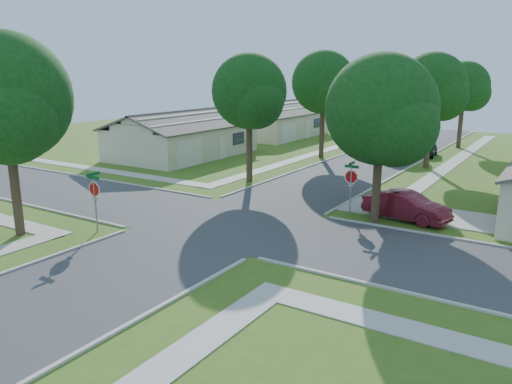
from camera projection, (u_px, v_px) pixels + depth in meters
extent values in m
plane|color=#395E19|center=(230.00, 223.00, 26.01)|extent=(100.00, 100.00, 0.00)
cube|color=#333335|center=(230.00, 223.00, 26.01)|extent=(7.00, 100.00, 0.02)
cube|color=#9E9B91|center=(456.00, 160.00, 44.14)|extent=(1.20, 40.00, 0.04)
cube|color=#9E9B91|center=(330.00, 149.00, 50.50)|extent=(1.20, 40.00, 0.04)
cube|color=#9E9B91|center=(420.00, 213.00, 27.70)|extent=(8.80, 3.60, 0.05)
cube|color=gray|center=(96.00, 205.00, 24.29)|extent=(0.06, 0.06, 2.70)
cylinder|color=white|center=(94.00, 189.00, 24.10)|extent=(1.05, 0.02, 1.05)
cylinder|color=#B80C0E|center=(94.00, 189.00, 24.10)|extent=(0.90, 0.03, 0.90)
cube|color=#B80C0E|center=(95.00, 199.00, 24.21)|extent=(0.34, 0.03, 0.12)
cube|color=white|center=(95.00, 199.00, 24.21)|extent=(0.30, 0.03, 0.08)
cube|color=#0C5426|center=(93.00, 178.00, 23.97)|extent=(0.80, 0.02, 0.16)
cube|color=#0C5426|center=(93.00, 174.00, 23.92)|extent=(0.02, 0.80, 0.16)
cube|color=gray|center=(351.00, 191.00, 27.09)|extent=(0.06, 0.06, 2.70)
cylinder|color=white|center=(351.00, 177.00, 26.90)|extent=(1.05, 0.02, 1.05)
cylinder|color=#B80C0E|center=(351.00, 177.00, 26.90)|extent=(0.90, 0.03, 0.90)
cube|color=#B80C0E|center=(351.00, 185.00, 27.01)|extent=(0.34, 0.03, 0.12)
cube|color=white|center=(351.00, 185.00, 27.01)|extent=(0.30, 0.03, 0.08)
cube|color=#0C5426|center=(352.00, 167.00, 26.77)|extent=(0.80, 0.02, 0.16)
cube|color=#0C5426|center=(352.00, 163.00, 26.73)|extent=(0.02, 0.80, 0.16)
cylinder|color=#38281C|center=(378.00, 167.00, 30.47)|extent=(0.44, 0.44, 3.95)
sphere|color=#0D3711|center=(382.00, 103.00, 29.55)|extent=(4.80, 4.80, 4.80)
sphere|color=#0D3711|center=(392.00, 114.00, 28.86)|extent=(3.46, 3.46, 3.46)
sphere|color=#0D3711|center=(373.00, 110.00, 30.53)|extent=(3.26, 3.26, 3.26)
cylinder|color=#38281C|center=(428.00, 142.00, 40.27)|extent=(0.44, 0.44, 4.30)
sphere|color=#0D3711|center=(432.00, 87.00, 39.23)|extent=(5.40, 5.40, 5.40)
sphere|color=#0D3711|center=(442.00, 96.00, 38.46)|extent=(3.89, 3.89, 3.89)
sphere|color=#0D3711|center=(424.00, 93.00, 40.34)|extent=(3.67, 3.67, 3.67)
cylinder|color=#38281C|center=(460.00, 127.00, 50.93)|extent=(0.44, 0.44, 4.20)
sphere|color=#0D3711|center=(464.00, 86.00, 49.96)|extent=(5.00, 5.00, 5.00)
sphere|color=#0D3711|center=(472.00, 93.00, 49.24)|extent=(3.60, 3.60, 3.60)
sphere|color=#0D3711|center=(457.00, 91.00, 50.98)|extent=(3.40, 3.40, 3.40)
cylinder|color=#38281C|center=(249.00, 152.00, 35.34)|extent=(0.44, 0.44, 4.25)
sphere|color=#0D3711|center=(249.00, 91.00, 34.34)|extent=(5.20, 5.20, 5.20)
sphere|color=#0D3711|center=(256.00, 101.00, 33.59)|extent=(3.74, 3.74, 3.74)
sphere|color=#0D3711|center=(245.00, 98.00, 35.40)|extent=(3.54, 3.54, 3.54)
cylinder|color=#38281C|center=(322.00, 133.00, 45.15)|extent=(0.44, 0.44, 4.44)
sphere|color=#0D3711|center=(323.00, 82.00, 44.08)|extent=(5.60, 5.60, 5.60)
sphere|color=#0D3711|center=(331.00, 91.00, 43.28)|extent=(4.03, 4.03, 4.03)
sphere|color=#0D3711|center=(318.00, 88.00, 45.23)|extent=(3.81, 3.81, 3.81)
cylinder|color=#38281C|center=(371.00, 124.00, 55.87)|extent=(0.44, 0.44, 3.90)
sphere|color=#0D3711|center=(373.00, 89.00, 54.98)|extent=(4.60, 4.60, 4.60)
sphere|color=#0D3711|center=(379.00, 95.00, 54.32)|extent=(3.31, 3.31, 3.31)
sphere|color=#0D3711|center=(369.00, 93.00, 55.92)|extent=(3.13, 3.13, 3.13)
cylinder|color=#38281C|center=(16.00, 194.00, 23.71)|extent=(0.44, 0.44, 4.04)
sphere|color=#0D3711|center=(5.00, 97.00, 22.64)|extent=(6.00, 6.00, 6.00)
sphere|color=#0D3711|center=(8.00, 116.00, 21.77)|extent=(4.32, 4.32, 4.32)
sphere|color=#0D3711|center=(10.00, 109.00, 23.86)|extent=(4.08, 4.08, 4.08)
cylinder|color=#38281C|center=(376.00, 189.00, 25.75)|extent=(0.44, 0.44, 3.54)
sphere|color=#0D3711|center=(381.00, 109.00, 24.78)|extent=(5.60, 5.60, 5.60)
sphere|color=#0D3711|center=(396.00, 126.00, 23.98)|extent=(4.03, 4.03, 4.03)
sphere|color=#0D3711|center=(369.00, 119.00, 25.93)|extent=(3.81, 3.81, 3.81)
cube|color=silver|center=(503.00, 205.00, 25.33)|extent=(0.06, 3.20, 2.20)
cube|color=beige|center=(183.00, 141.00, 46.32)|extent=(8.00, 13.00, 2.80)
cube|color=#4C4641|center=(199.00, 120.00, 44.80)|extent=(4.42, 13.60, 1.56)
cube|color=#4C4641|center=(166.00, 118.00, 46.88)|extent=(4.42, 13.60, 1.56)
cube|color=silver|center=(190.00, 153.00, 41.09)|extent=(0.06, 3.20, 2.20)
cube|color=silver|center=(222.00, 148.00, 44.85)|extent=(0.06, 0.90, 2.00)
cube|color=#1E2633|center=(239.00, 138.00, 46.85)|extent=(0.06, 1.80, 1.10)
cube|color=beige|center=(275.00, 125.00, 60.26)|extent=(8.00, 13.00, 2.80)
cube|color=#4C4641|center=(290.00, 108.00, 58.73)|extent=(4.42, 13.60, 1.56)
cube|color=#4C4641|center=(261.00, 107.00, 60.82)|extent=(4.42, 13.60, 1.56)
cube|color=silver|center=(289.00, 133.00, 55.03)|extent=(0.06, 3.20, 2.20)
cube|color=silver|center=(308.00, 130.00, 58.78)|extent=(0.06, 0.90, 2.00)
cube|color=#1E2633|center=(317.00, 123.00, 60.79)|extent=(0.06, 1.80, 1.10)
imported|color=#5C131E|center=(406.00, 206.00, 26.41)|extent=(4.80, 2.48, 1.51)
imported|color=black|center=(426.00, 149.00, 46.29)|extent=(2.07, 4.28, 1.41)
imported|color=black|center=(403.00, 130.00, 61.49)|extent=(1.87, 4.11, 1.17)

